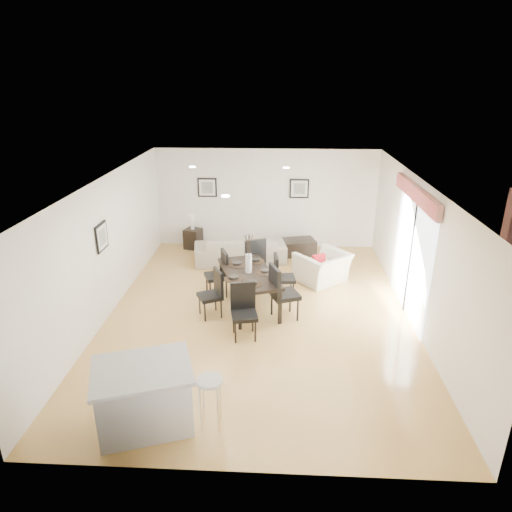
# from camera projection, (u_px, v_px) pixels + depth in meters

# --- Properties ---
(ground) EXTENTS (8.00, 8.00, 0.00)m
(ground) POSITION_uv_depth(u_px,v_px,m) (259.00, 313.00, 9.25)
(ground) COLOR tan
(ground) RESTS_ON ground
(wall_back) EXTENTS (6.00, 0.04, 2.70)m
(wall_back) POSITION_uv_depth(u_px,v_px,m) (266.00, 199.00, 12.46)
(wall_back) COLOR white
(wall_back) RESTS_ON ground
(wall_front) EXTENTS (6.00, 0.04, 2.70)m
(wall_front) POSITION_uv_depth(u_px,v_px,m) (242.00, 380.00, 5.04)
(wall_front) COLOR white
(wall_front) RESTS_ON ground
(wall_left) EXTENTS (0.04, 8.00, 2.70)m
(wall_left) POSITION_uv_depth(u_px,v_px,m) (106.00, 248.00, 8.90)
(wall_left) COLOR white
(wall_left) RESTS_ON ground
(wall_right) EXTENTS (0.04, 8.00, 2.70)m
(wall_right) POSITION_uv_depth(u_px,v_px,m) (418.00, 254.00, 8.60)
(wall_right) COLOR white
(wall_right) RESTS_ON ground
(ceiling) EXTENTS (6.00, 8.00, 0.02)m
(ceiling) POSITION_uv_depth(u_px,v_px,m) (259.00, 181.00, 8.25)
(ceiling) COLOR white
(ceiling) RESTS_ON wall_back
(sofa) EXTENTS (2.43, 1.28, 0.68)m
(sofa) POSITION_uv_depth(u_px,v_px,m) (240.00, 249.00, 11.70)
(sofa) COLOR #A39884
(sofa) RESTS_ON ground
(armchair) EXTENTS (1.45, 1.43, 0.71)m
(armchair) POSITION_uv_depth(u_px,v_px,m) (322.00, 267.00, 10.54)
(armchair) COLOR silver
(armchair) RESTS_ON ground
(dining_table) EXTENTS (1.47, 2.04, 0.77)m
(dining_table) POSITION_uv_depth(u_px,v_px,m) (249.00, 276.00, 9.28)
(dining_table) COLOR black
(dining_table) RESTS_ON ground
(dining_chair_wnear) EXTENTS (0.58, 0.58, 0.96)m
(dining_chair_wnear) POSITION_uv_depth(u_px,v_px,m) (214.00, 291.00, 8.98)
(dining_chair_wnear) COLOR black
(dining_chair_wnear) RESTS_ON ground
(dining_chair_wfar) EXTENTS (0.59, 0.59, 1.01)m
(dining_chair_wfar) POSITION_uv_depth(u_px,v_px,m) (220.00, 271.00, 9.82)
(dining_chair_wfar) COLOR black
(dining_chair_wfar) RESTS_ON ground
(dining_chair_enear) EXTENTS (0.65, 0.65, 1.12)m
(dining_chair_enear) POSITION_uv_depth(u_px,v_px,m) (280.00, 290.00, 8.81)
(dining_chair_enear) COLOR black
(dining_chair_enear) RESTS_ON ground
(dining_chair_efar) EXTENTS (0.49, 0.49, 0.97)m
(dining_chair_efar) POSITION_uv_depth(u_px,v_px,m) (281.00, 274.00, 9.72)
(dining_chair_efar) COLOR black
(dining_chair_efar) RESTS_ON ground
(dining_chair_head) EXTENTS (0.53, 0.53, 1.02)m
(dining_chair_head) POSITION_uv_depth(u_px,v_px,m) (244.00, 307.00, 8.27)
(dining_chair_head) COLOR black
(dining_chair_head) RESTS_ON ground
(dining_chair_foot) EXTENTS (0.65, 0.65, 1.10)m
(dining_chair_foot) POSITION_uv_depth(u_px,v_px,m) (254.00, 258.00, 10.37)
(dining_chair_foot) COLOR black
(dining_chair_foot) RESTS_ON ground
(vase) EXTENTS (0.99, 1.55, 0.81)m
(vase) POSITION_uv_depth(u_px,v_px,m) (249.00, 258.00, 9.14)
(vase) COLOR white
(vase) RESTS_ON dining_table
(coffee_table) EXTENTS (1.12, 0.83, 0.40)m
(coffee_table) POSITION_uv_depth(u_px,v_px,m) (296.00, 247.00, 12.23)
(coffee_table) COLOR black
(coffee_table) RESTS_ON ground
(side_table) EXTENTS (0.52, 0.52, 0.56)m
(side_table) POSITION_uv_depth(u_px,v_px,m) (193.00, 239.00, 12.64)
(side_table) COLOR black
(side_table) RESTS_ON ground
(table_lamp) EXTENTS (0.21, 0.21, 0.40)m
(table_lamp) POSITION_uv_depth(u_px,v_px,m) (192.00, 220.00, 12.44)
(table_lamp) COLOR white
(table_lamp) RESTS_ON side_table
(cushion) EXTENTS (0.31, 0.24, 0.31)m
(cushion) POSITION_uv_depth(u_px,v_px,m) (319.00, 261.00, 10.37)
(cushion) COLOR #AC161D
(cushion) RESTS_ON armchair
(kitchen_island) EXTENTS (1.54, 1.36, 0.91)m
(kitchen_island) POSITION_uv_depth(u_px,v_px,m) (144.00, 396.00, 6.15)
(kitchen_island) COLOR silver
(kitchen_island) RESTS_ON ground
(bar_stool) EXTENTS (0.35, 0.35, 0.76)m
(bar_stool) POSITION_uv_depth(u_px,v_px,m) (210.00, 386.00, 6.03)
(bar_stool) COLOR silver
(bar_stool) RESTS_ON ground
(framed_print_back_left) EXTENTS (0.52, 0.04, 0.52)m
(framed_print_back_left) POSITION_uv_depth(u_px,v_px,m) (207.00, 187.00, 12.40)
(framed_print_back_left) COLOR black
(framed_print_back_left) RESTS_ON wall_back
(framed_print_back_right) EXTENTS (0.52, 0.04, 0.52)m
(framed_print_back_right) POSITION_uv_depth(u_px,v_px,m) (299.00, 189.00, 12.28)
(framed_print_back_right) COLOR black
(framed_print_back_right) RESTS_ON wall_back
(framed_print_left_wall) EXTENTS (0.04, 0.52, 0.52)m
(framed_print_left_wall) POSITION_uv_depth(u_px,v_px,m) (102.00, 237.00, 8.60)
(framed_print_left_wall) COLOR black
(framed_print_left_wall) RESTS_ON wall_left
(sliding_door) EXTENTS (0.12, 2.70, 2.57)m
(sliding_door) POSITION_uv_depth(u_px,v_px,m) (413.00, 233.00, 8.77)
(sliding_door) COLOR white
(sliding_door) RESTS_ON wall_right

